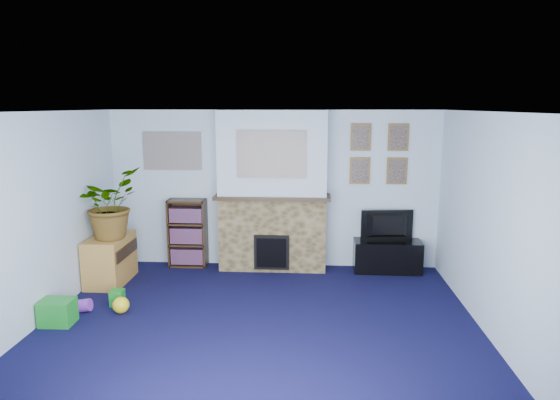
# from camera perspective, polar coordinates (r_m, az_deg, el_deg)

# --- Properties ---
(floor) EXTENTS (5.00, 4.50, 0.01)m
(floor) POSITION_cam_1_polar(r_m,az_deg,el_deg) (5.84, -2.44, -14.21)
(floor) COLOR #0E0E34
(floor) RESTS_ON ground
(ceiling) EXTENTS (5.00, 4.50, 0.01)m
(ceiling) POSITION_cam_1_polar(r_m,az_deg,el_deg) (5.29, -2.65, 10.06)
(ceiling) COLOR white
(ceiling) RESTS_ON wall_back
(wall_back) EXTENTS (5.00, 0.04, 2.40)m
(wall_back) POSITION_cam_1_polar(r_m,az_deg,el_deg) (7.64, -0.74, 1.24)
(wall_back) COLOR silver
(wall_back) RESTS_ON ground
(wall_front) EXTENTS (5.00, 0.04, 2.40)m
(wall_front) POSITION_cam_1_polar(r_m,az_deg,el_deg) (3.32, -6.80, -11.74)
(wall_front) COLOR silver
(wall_front) RESTS_ON ground
(wall_left) EXTENTS (0.04, 4.50, 2.40)m
(wall_left) POSITION_cam_1_polar(r_m,az_deg,el_deg) (6.22, -26.10, -2.07)
(wall_left) COLOR silver
(wall_left) RESTS_ON ground
(wall_right) EXTENTS (0.04, 4.50, 2.40)m
(wall_right) POSITION_cam_1_polar(r_m,az_deg,el_deg) (5.74, 23.14, -2.84)
(wall_right) COLOR silver
(wall_right) RESTS_ON ground
(chimney_breast) EXTENTS (1.72, 0.50, 2.40)m
(chimney_breast) POSITION_cam_1_polar(r_m,az_deg,el_deg) (7.44, -0.86, 0.86)
(chimney_breast) COLOR brown
(chimney_breast) RESTS_ON ground
(collage_main) EXTENTS (1.00, 0.03, 0.68)m
(collage_main) POSITION_cam_1_polar(r_m,az_deg,el_deg) (7.15, -1.00, 5.27)
(collage_main) COLOR gray
(collage_main) RESTS_ON chimney_breast
(collage_left) EXTENTS (0.90, 0.03, 0.58)m
(collage_left) POSITION_cam_1_polar(r_m,az_deg,el_deg) (7.82, -12.21, 5.51)
(collage_left) COLOR gray
(collage_left) RESTS_ON wall_back
(portrait_tl) EXTENTS (0.30, 0.03, 0.40)m
(portrait_tl) POSITION_cam_1_polar(r_m,az_deg,el_deg) (7.54, 9.21, 7.10)
(portrait_tl) COLOR brown
(portrait_tl) RESTS_ON wall_back
(portrait_tr) EXTENTS (0.30, 0.03, 0.40)m
(portrait_tr) POSITION_cam_1_polar(r_m,az_deg,el_deg) (7.61, 13.37, 6.98)
(portrait_tr) COLOR brown
(portrait_tr) RESTS_ON wall_back
(portrait_bl) EXTENTS (0.30, 0.03, 0.40)m
(portrait_bl) POSITION_cam_1_polar(r_m,az_deg,el_deg) (7.59, 9.10, 3.33)
(portrait_bl) COLOR brown
(portrait_bl) RESTS_ON wall_back
(portrait_br) EXTENTS (0.30, 0.03, 0.40)m
(portrait_br) POSITION_cam_1_polar(r_m,az_deg,el_deg) (7.66, 13.20, 3.25)
(portrait_br) COLOR brown
(portrait_br) RESTS_ON wall_back
(tv_stand) EXTENTS (0.99, 0.42, 0.47)m
(tv_stand) POSITION_cam_1_polar(r_m,az_deg,el_deg) (7.71, 12.14, -6.36)
(tv_stand) COLOR black
(tv_stand) RESTS_ON ground
(television) EXTENTS (0.79, 0.19, 0.45)m
(television) POSITION_cam_1_polar(r_m,az_deg,el_deg) (7.61, 12.26, -2.91)
(television) COLOR black
(television) RESTS_ON tv_stand
(bookshelf) EXTENTS (0.58, 0.28, 1.05)m
(bookshelf) POSITION_cam_1_polar(r_m,az_deg,el_deg) (7.86, -10.49, -3.89)
(bookshelf) COLOR #312111
(bookshelf) RESTS_ON ground
(sideboard) EXTENTS (0.47, 0.85, 0.66)m
(sideboard) POSITION_cam_1_polar(r_m,az_deg,el_deg) (7.46, -18.83, -6.30)
(sideboard) COLOR #B8873B
(sideboard) RESTS_ON ground
(potted_plant) EXTENTS (0.81, 0.91, 0.95)m
(potted_plant) POSITION_cam_1_polar(r_m,az_deg,el_deg) (7.21, -18.99, -0.41)
(potted_plant) COLOR #26661E
(potted_plant) RESTS_ON sideboard
(mantel_clock) EXTENTS (0.11, 0.06, 0.15)m
(mantel_clock) POSITION_cam_1_polar(r_m,az_deg,el_deg) (7.40, -1.53, 1.08)
(mantel_clock) COLOR gold
(mantel_clock) RESTS_ON chimney_breast
(mantel_candle) EXTENTS (0.05, 0.05, 0.17)m
(mantel_candle) POSITION_cam_1_polar(r_m,az_deg,el_deg) (7.37, 1.97, 1.12)
(mantel_candle) COLOR #B2BFC6
(mantel_candle) RESTS_ON chimney_breast
(mantel_teddy) EXTENTS (0.12, 0.12, 0.12)m
(mantel_teddy) POSITION_cam_1_polar(r_m,az_deg,el_deg) (7.46, -5.58, 1.08)
(mantel_teddy) COLOR gray
(mantel_teddy) RESTS_ON chimney_breast
(mantel_can) EXTENTS (0.06, 0.06, 0.12)m
(mantel_can) POSITION_cam_1_polar(r_m,az_deg,el_deg) (7.37, 4.72, 0.93)
(mantel_can) COLOR #198C26
(mantel_can) RESTS_ON chimney_breast
(green_crate) EXTENTS (0.37, 0.30, 0.29)m
(green_crate) POSITION_cam_1_polar(r_m,az_deg,el_deg) (6.36, -24.08, -11.65)
(green_crate) COLOR #198C26
(green_crate) RESTS_ON ground
(toy_ball) EXTENTS (0.20, 0.20, 0.20)m
(toy_ball) POSITION_cam_1_polar(r_m,az_deg,el_deg) (6.43, -17.73, -11.45)
(toy_ball) COLOR yellow
(toy_ball) RESTS_ON ground
(toy_block) EXTENTS (0.17, 0.17, 0.20)m
(toy_block) POSITION_cam_1_polar(r_m,az_deg,el_deg) (6.67, -18.10, -10.46)
(toy_block) COLOR #198C26
(toy_block) RESTS_ON ground
(toy_tube) EXTENTS (0.35, 0.15, 0.20)m
(toy_tube) POSITION_cam_1_polar(r_m,az_deg,el_deg) (6.65, -22.15, -11.18)
(toy_tube) COLOR purple
(toy_tube) RESTS_ON ground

